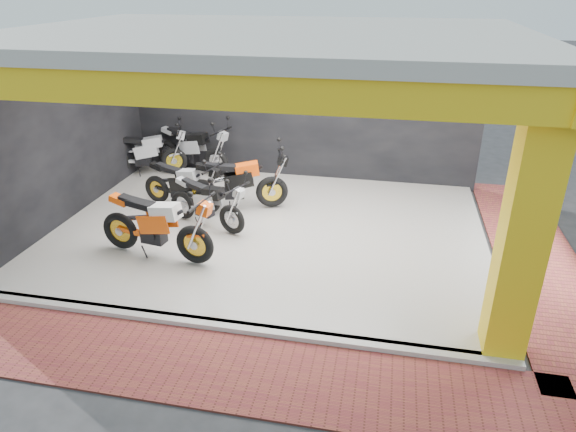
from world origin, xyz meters
name	(u,v)px	position (x,y,z in m)	size (l,w,h in m)	color
ground	(240,289)	(0.00, 0.00, 0.00)	(80.00, 80.00, 0.00)	#2D2D30
showroom_floor	(269,231)	(0.00, 2.00, 0.05)	(8.00, 6.00, 0.10)	silver
showroom_ceiling	(266,35)	(0.00, 2.00, 3.60)	(8.40, 6.40, 0.20)	beige
back_wall	(299,107)	(0.00, 5.10, 1.75)	(8.20, 0.20, 3.50)	black
left_wall	(61,133)	(-4.10, 2.00, 1.75)	(0.20, 6.20, 3.50)	black
corner_column	(524,232)	(3.75, -0.75, 1.75)	(0.50, 0.50, 3.50)	yellow
header_beam_front	(203,89)	(0.00, -1.00, 3.30)	(8.40, 0.30, 0.40)	yellow
header_beam_right	(524,62)	(4.00, 2.00, 3.30)	(0.30, 6.40, 0.40)	yellow
floor_kerb	(219,325)	(0.00, -1.02, 0.05)	(8.00, 0.20, 0.10)	silver
paver_front	(199,365)	(0.00, -1.80, 0.01)	(9.00, 1.40, 0.03)	brown
paver_right	(536,257)	(4.80, 2.00, 0.01)	(1.40, 7.00, 0.03)	brown
moto_hero	(193,227)	(-0.88, 0.45, 0.79)	(2.27, 0.84, 1.38)	#FF540A
moto_row_a	(207,186)	(-1.36, 2.43, 0.70)	(1.96, 0.73, 1.20)	black
moto_row_b	(231,206)	(-0.61, 1.63, 0.68)	(1.89, 0.70, 1.16)	#9FA2A7
moto_row_c	(272,177)	(-0.17, 2.98, 0.78)	(2.22, 0.82, 1.35)	black
moto_row_d	(215,149)	(-1.89, 4.51, 0.79)	(2.25, 0.83, 1.38)	#9EA0A5
moto_row_e	(173,149)	(-2.95, 4.48, 0.74)	(2.10, 0.78, 1.28)	#AEB1B6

